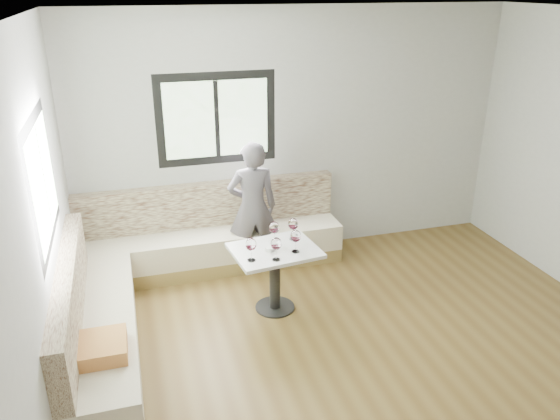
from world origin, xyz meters
name	(u,v)px	position (x,y,z in m)	size (l,w,h in m)	color
room	(386,216)	(-0.08, 0.08, 1.41)	(5.01, 5.01, 2.81)	brown
banquette	(169,273)	(-1.59, 1.62, 0.33)	(2.90, 2.80, 0.95)	olive
table	(275,264)	(-0.61, 1.23, 0.49)	(0.87, 0.72, 0.66)	black
person	(253,207)	(-0.62, 2.10, 0.74)	(0.54, 0.36, 1.49)	#4E4950
olive_ramekin	(270,248)	(-0.66, 1.21, 0.68)	(0.10, 0.10, 0.04)	white
wine_glass_a	(251,245)	(-0.88, 1.06, 0.82)	(0.10, 0.10, 0.22)	white
wine_glass_b	(276,244)	(-0.66, 1.01, 0.82)	(0.10, 0.10, 0.22)	white
wine_glass_c	(296,237)	(-0.44, 1.12, 0.82)	(0.10, 0.10, 0.22)	white
wine_glass_d	(274,228)	(-0.58, 1.36, 0.82)	(0.10, 0.10, 0.22)	white
wine_glass_e	(293,225)	(-0.38, 1.38, 0.82)	(0.10, 0.10, 0.22)	white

